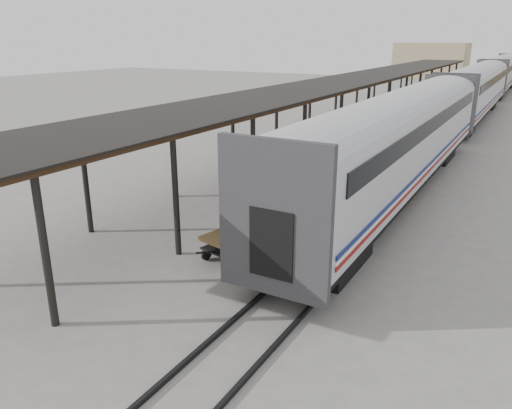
{
  "coord_description": "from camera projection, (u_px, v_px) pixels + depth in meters",
  "views": [
    {
      "loc": [
        8.45,
        -14.03,
        6.88
      ],
      "look_at": [
        0.84,
        -0.6,
        1.7
      ],
      "focal_mm": 35.0,
      "sensor_mm": 36.0,
      "label": 1
    }
  ],
  "objects": [
    {
      "name": "luggage_tug",
      "position": [
        341.0,
        139.0,
        32.64
      ],
      "size": [
        1.11,
        1.59,
        1.31
      ],
      "rotation": [
        0.0,
        0.0,
        -0.15
      ],
      "color": "maroon",
      "rests_on": "ground"
    },
    {
      "name": "rails",
      "position": [
        471.0,
        118.0,
        44.23
      ],
      "size": [
        1.54,
        150.0,
        0.12
      ],
      "color": "black",
      "rests_on": "ground"
    },
    {
      "name": "train",
      "position": [
        475.0,
        88.0,
        43.23
      ],
      "size": [
        3.45,
        76.01,
        4.01
      ],
      "color": "silver",
      "rests_on": "ground"
    },
    {
      "name": "baggage_cart",
      "position": [
        238.0,
        237.0,
        16.38
      ],
      "size": [
        1.77,
        2.62,
        0.86
      ],
      "rotation": [
        0.0,
        0.0,
        -0.23
      ],
      "color": "brown",
      "rests_on": "ground"
    },
    {
      "name": "canopy",
      "position": [
        367.0,
        77.0,
        37.82
      ],
      "size": [
        4.9,
        64.3,
        4.15
      ],
      "color": "#422B19",
      "rests_on": "ground"
    },
    {
      "name": "ground",
      "position": [
        244.0,
        241.0,
        17.71
      ],
      "size": [
        160.0,
        160.0,
        0.0
      ],
      "primitive_type": "plane",
      "color": "slate",
      "rests_on": "ground"
    },
    {
      "name": "suitcase_stack",
      "position": [
        242.0,
        223.0,
        16.52
      ],
      "size": [
        1.5,
        1.17,
        0.58
      ],
      "rotation": [
        0.0,
        0.0,
        -0.23
      ],
      "color": "#313234",
      "rests_on": "baggage_cart"
    },
    {
      "name": "building_left",
      "position": [
        431.0,
        60.0,
        89.06
      ],
      "size": [
        12.0,
        8.0,
        6.0
      ],
      "primitive_type": "cube",
      "color": "tan",
      "rests_on": "ground"
    },
    {
      "name": "porter",
      "position": [
        233.0,
        213.0,
        15.38
      ],
      "size": [
        0.46,
        0.66,
        1.74
      ],
      "primitive_type": "imported",
      "rotation": [
        0.0,
        0.0,
        1.64
      ],
      "color": "navy",
      "rests_on": "baggage_cart"
    },
    {
      "name": "pedestrian",
      "position": [
        329.0,
        139.0,
        30.78
      ],
      "size": [
        1.18,
        0.81,
        1.86
      ],
      "primitive_type": "imported",
      "rotation": [
        0.0,
        0.0,
        3.5
      ],
      "color": "black",
      "rests_on": "ground"
    }
  ]
}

